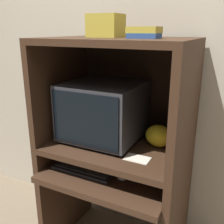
{
  "coord_description": "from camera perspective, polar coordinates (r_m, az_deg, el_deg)",
  "views": [
    {
      "loc": [
        0.65,
        -1.05,
        1.48
      ],
      "look_at": [
        -0.03,
        0.3,
        1.0
      ],
      "focal_mm": 42.0,
      "sensor_mm": 36.0,
      "label": 1
    }
  ],
  "objects": [
    {
      "name": "snack_bag",
      "position": [
        1.6,
        10.14,
        -5.14
      ],
      "size": [
        0.16,
        0.12,
        0.13
      ],
      "color": "gold",
      "rests_on": "desk_monitor_shelf"
    },
    {
      "name": "storage_box",
      "position": [
        1.58,
        -1.35,
        18.28
      ],
      "size": [
        0.18,
        0.16,
        0.13
      ],
      "color": "gold",
      "rests_on": "hutch_upper"
    },
    {
      "name": "crt_monitor",
      "position": [
        1.65,
        -1.81,
        0.41
      ],
      "size": [
        0.46,
        0.46,
        0.36
      ],
      "color": "#333338",
      "rests_on": "desk_monitor_shelf"
    },
    {
      "name": "desk_base",
      "position": [
        1.81,
        0.35,
        -18.81
      ],
      "size": [
        0.85,
        0.66,
        0.65
      ],
      "color": "#382316",
      "rests_on": "ground_plane"
    },
    {
      "name": "hutch_upper",
      "position": [
        1.55,
        1.63,
        7.67
      ],
      "size": [
        0.85,
        0.6,
        0.63
      ],
      "color": "#382316",
      "rests_on": "desk_monitor_shelf"
    },
    {
      "name": "wall_back",
      "position": [
        1.84,
        6.12,
        11.78
      ],
      "size": [
        6.0,
        0.06,
        2.6
      ],
      "color": "#B2A893",
      "rests_on": "ground_plane"
    },
    {
      "name": "desk_monitor_shelf",
      "position": [
        1.66,
        1.02,
        -7.87
      ],
      "size": [
        0.85,
        0.6,
        0.15
      ],
      "color": "#382316",
      "rests_on": "desk_base"
    },
    {
      "name": "book_stack",
      "position": [
        1.38,
        7.04,
        16.84
      ],
      "size": [
        0.16,
        0.13,
        0.06
      ],
      "color": "navy",
      "rests_on": "hutch_upper"
    },
    {
      "name": "mouse",
      "position": [
        1.55,
        2.13,
        -14.15
      ],
      "size": [
        0.06,
        0.04,
        0.03
      ],
      "color": "#B7B7B7",
      "rests_on": "desk_base"
    },
    {
      "name": "paper_card",
      "position": [
        1.46,
        5.5,
        -10.07
      ],
      "size": [
        0.14,
        0.09,
        0.0
      ],
      "color": "beige",
      "rests_on": "desk_monitor_shelf"
    },
    {
      "name": "keyboard",
      "position": [
        1.65,
        -5.87,
        -12.09
      ],
      "size": [
        0.39,
        0.17,
        0.03
      ],
      "color": "black",
      "rests_on": "desk_base"
    }
  ]
}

